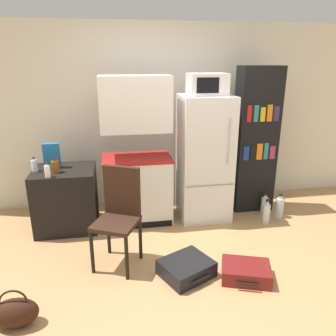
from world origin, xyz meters
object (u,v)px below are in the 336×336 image
Objects in this scene: handbag at (15,313)px; bookshelf at (255,141)px; cereal_box at (52,156)px; water_bottle_front at (280,207)px; kitchen_hutch at (137,157)px; side_table at (66,199)px; bottle_clear_short at (35,165)px; refrigerator at (204,159)px; microwave at (207,84)px; suitcase_large_flat at (186,268)px; water_bottle_middle at (266,213)px; bottle_milk_white at (47,171)px; bottle_amber_beer at (55,166)px; chair at (119,209)px; water_bottle_back at (265,205)px; suitcase_small_flat at (246,272)px.

bookshelf is at bearing 33.31° from handbag.
water_bottle_front is (2.88, -0.30, -0.77)m from cereal_box.
side_table is at bearing -176.60° from kitchen_hutch.
cereal_box reaches higher than bottle_clear_short.
bottle_clear_short is (-2.80, -0.18, -0.14)m from bookshelf.
refrigerator is at bearing 1.09° from bottle_clear_short.
microwave reaches higher than refrigerator.
water_bottle_middle reaches higher than suitcase_large_flat.
side_table is 0.47× the size of refrigerator.
water_bottle_middle is (2.63, -0.07, -0.69)m from bottle_milk_white.
bottle_amber_beer is (-1.82, -0.12, -0.89)m from microwave.
refrigerator is at bearing 63.74° from chair.
water_bottle_back is (1.70, -0.14, -0.73)m from kitchen_hutch.
suitcase_large_flat is (1.25, -1.22, -0.30)m from side_table.
microwave is 2.66× the size of bottle_milk_white.
water_bottle_front is at bearing 7.90° from suitcase_large_flat.
water_bottle_middle is (2.57, -0.23, -0.70)m from bottle_amber_beer.
bottle_amber_beer is at bearing 177.97° from water_bottle_front.
side_table is at bearing 178.13° from water_bottle_back.
bottle_amber_beer is (-0.96, -0.15, -0.02)m from kitchen_hutch.
side_table is 2.28m from suitcase_small_flat.
kitchen_hutch is 0.97m from chair.
bookshelf reaches higher than water_bottle_back.
bookshelf is (0.74, 0.14, -0.76)m from microwave.
bottle_milk_white is at bearing -171.69° from microwave.
water_bottle_front is at bearing 25.52° from handbag.
water_bottle_back reaches higher than suitcase_small_flat.
refrigerator is 2.65m from handbag.
side_table reaches higher than water_bottle_back.
bottle_amber_beer is at bearing 174.93° from water_bottle_middle.
water_bottle_middle is at bearing -5.07° from bottle_amber_beer.
bottle_clear_short is 1.29m from chair.
water_bottle_back is at bearing -7.24° from refrigerator.
bottle_amber_beer is 0.50× the size of handbag.
kitchen_hutch is 5.10× the size of handbag.
water_bottle_middle is (2.63, -0.43, -0.77)m from cereal_box.
kitchen_hutch reaches higher than bottle_milk_white.
kitchen_hutch is 10.79× the size of bottle_milk_white.
microwave is 0.84× the size of suitcase_small_flat.
chair is (0.76, -0.60, -0.24)m from bottle_milk_white.
kitchen_hutch is 1.53m from suitcase_large_flat.
chair is at bearing -105.66° from kitchen_hutch.
bottle_milk_white is 0.47× the size of handbag.
microwave is (1.75, 0.02, 1.35)m from side_table.
suitcase_large_flat is at bearing -176.46° from suitcase_small_flat.
bookshelf is (0.74, 0.14, 0.17)m from refrigerator.
bookshelf reaches higher than refrigerator.
water_bottle_back is at bearing 76.88° from suitcase_small_flat.
water_bottle_front is at bearing -12.49° from microwave.
bookshelf is 11.39× the size of bottle_milk_white.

